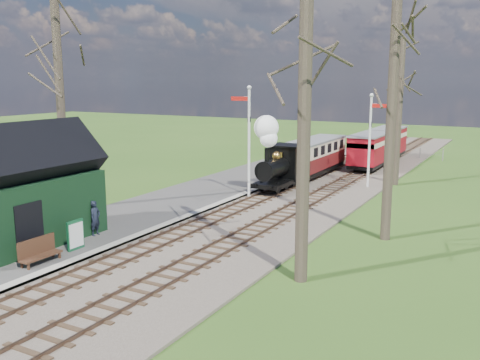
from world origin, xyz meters
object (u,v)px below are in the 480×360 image
object	(u,v)px
red_carriage_a	(369,150)
red_carriage_b	(388,142)
sign_board	(76,235)
station_shed	(22,192)
person	(95,218)
semaphore_far	(371,133)
semaphore_near	(248,134)
locomotive	(278,158)
bench	(38,251)
coach	(315,155)

from	to	relation	value
red_carriage_a	red_carriage_b	world-z (taller)	same
red_carriage_b	sign_board	xyz separation A→B (m)	(-4.59, -29.53, -0.71)
station_shed	person	bearing A→B (deg)	53.16
semaphore_far	semaphore_near	bearing A→B (deg)	-130.60
locomotive	red_carriage_a	world-z (taller)	locomotive
station_shed	bench	distance (m)	3.10
semaphore_near	locomotive	size ratio (longest dim) A/B	1.41
semaphore_near	person	size ratio (longest dim) A/B	4.28
coach	sign_board	distance (m)	20.08
station_shed	person	world-z (taller)	station_shed
red_carriage_b	sign_board	world-z (taller)	red_carriage_b
coach	semaphore_near	bearing A→B (deg)	-95.25
coach	locomotive	bearing A→B (deg)	-90.11
bench	person	world-z (taller)	person
person	coach	bearing A→B (deg)	-11.81
semaphore_near	red_carriage_a	world-z (taller)	semaphore_near
station_shed	bench	bearing A→B (deg)	-30.03
red_carriage_a	person	distance (m)	22.88
red_carriage_a	locomotive	bearing A→B (deg)	-104.47
station_shed	sign_board	distance (m)	2.79
red_carriage_a	coach	bearing A→B (deg)	-122.64
station_shed	red_carriage_b	xyz separation A→B (m)	(6.90, 29.93, -0.79)
semaphore_far	sign_board	bearing A→B (deg)	-109.87
semaphore_far	red_carriage_a	world-z (taller)	semaphore_far
red_carriage_b	person	bearing A→B (deg)	-100.75
locomotive	sign_board	distance (m)	14.10
red_carriage_b	person	xyz separation A→B (m)	(-5.27, -27.76, -0.55)
red_carriage_a	sign_board	distance (m)	24.47
bench	person	size ratio (longest dim) A/B	1.08
coach	red_carriage_b	world-z (taller)	coach
locomotive	red_carriage_b	size ratio (longest dim) A/B	0.87
locomotive	sign_board	world-z (taller)	locomotive
station_shed	red_carriage_a	xyz separation A→B (m)	(6.90, 24.43, -0.79)
station_shed	red_carriage_a	bearing A→B (deg)	74.23
red_carriage_a	person	bearing A→B (deg)	-103.32
station_shed	coach	size ratio (longest dim) A/B	0.90
station_shed	semaphore_far	distance (m)	20.01
semaphore_near	locomotive	world-z (taller)	semaphore_near
semaphore_far	red_carriage_b	world-z (taller)	semaphore_far
locomotive	semaphore_near	bearing A→B (deg)	-108.18
semaphore_far	locomotive	xyz separation A→B (m)	(-4.39, -3.69, -1.32)
semaphore_near	bench	xyz separation A→B (m)	(-1.26, -13.31, -3.00)
red_carriage_a	sign_board	world-z (taller)	red_carriage_a
semaphore_far	bench	bearing A→B (deg)	-108.34
locomotive	person	size ratio (longest dim) A/B	3.03
person	sign_board	bearing A→B (deg)	-162.31
red_carriage_b	bench	xyz separation A→B (m)	(-4.63, -31.24, -0.86)
semaphore_far	locomotive	bearing A→B (deg)	-139.89
locomotive	bench	size ratio (longest dim) A/B	2.79
locomotive	red_carriage_a	xyz separation A→B (m)	(2.61, 10.12, -0.55)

